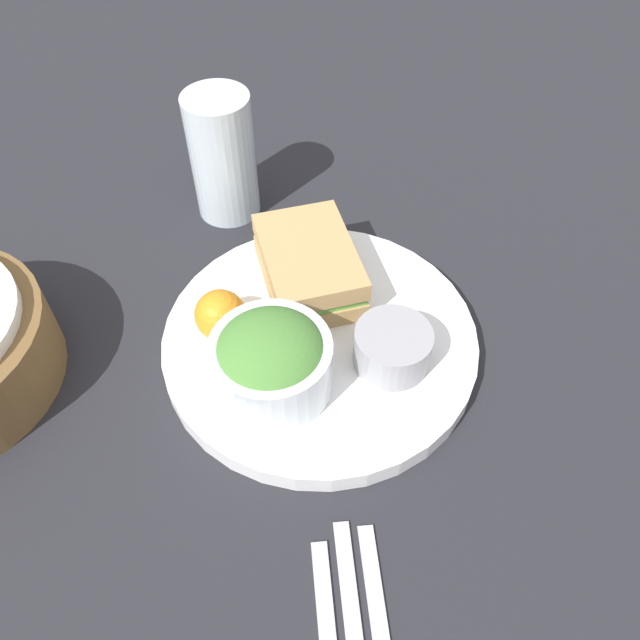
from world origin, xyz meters
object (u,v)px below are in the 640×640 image
object	(u,v)px
dressing_cup	(392,348)
salad_bowl	(271,360)
sandwich	(309,266)
drink_glass	(223,157)
plate	(320,341)

from	to	relation	value
dressing_cup	salad_bowl	bearing A→B (deg)	99.84
sandwich	salad_bowl	world-z (taller)	salad_bowl
salad_bowl	drink_glass	bearing A→B (deg)	10.29
sandwich	salad_bowl	size ratio (longest dim) A/B	1.34
sandwich	plate	bearing A→B (deg)	-174.06
plate	salad_bowl	size ratio (longest dim) A/B	2.84
sandwich	dressing_cup	distance (m)	0.12
plate	sandwich	world-z (taller)	sandwich
plate	drink_glass	bearing A→B (deg)	23.53
plate	salad_bowl	world-z (taller)	salad_bowl
dressing_cup	drink_glass	size ratio (longest dim) A/B	0.48
salad_bowl	drink_glass	size ratio (longest dim) A/B	0.73
sandwich	dressing_cup	world-z (taller)	sandwich
sandwich	drink_glass	xyz separation A→B (m)	(0.14, 0.08, 0.03)
plate	drink_glass	distance (m)	0.23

